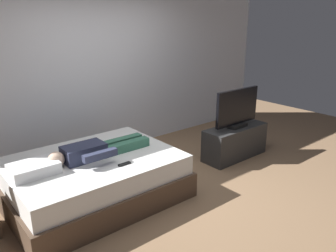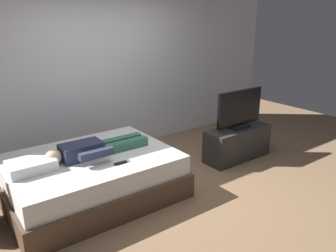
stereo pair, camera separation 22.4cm
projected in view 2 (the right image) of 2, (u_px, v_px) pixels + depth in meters
ground_plane at (171, 195)px, 4.19m from camera, size 10.00×10.00×0.00m
back_wall at (121, 63)px, 5.42m from camera, size 6.40×0.10×2.80m
bed at (92, 177)px, 4.09m from camera, size 1.99×1.50×0.54m
pillow at (31, 166)px, 3.60m from camera, size 0.48×0.34×0.12m
person at (92, 149)px, 3.99m from camera, size 1.26×0.46×0.18m
remote at (121, 163)px, 3.79m from camera, size 0.15×0.04×0.02m
tv_stand at (237, 143)px, 5.21m from camera, size 1.10×0.40×0.50m
tv at (239, 110)px, 5.04m from camera, size 0.88×0.20×0.59m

